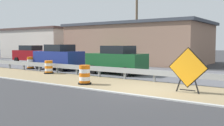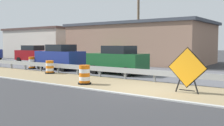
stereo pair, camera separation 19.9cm
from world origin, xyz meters
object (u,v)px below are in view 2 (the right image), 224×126
Objects in this scene: car_distant_a at (34,54)px; utility_pole_near at (138,27)px; traffic_barrel_close at (50,68)px; traffic_barrel_nearest at (85,76)px; car_distant_b at (117,60)px; warning_sign_diamond at (187,69)px; traffic_barrel_mid at (32,63)px; car_lead_near_lane at (60,57)px.

utility_pole_near is (4.42, -11.16, 2.90)m from car_distant_a.
traffic_barrel_close is 0.13× the size of utility_pole_near.
car_distant_a is at bearing 61.29° from traffic_barrel_nearest.
car_distant_b is (2.64, -4.24, 0.60)m from traffic_barrel_close.
traffic_barrel_close is at bearing 32.55° from car_distant_b.
traffic_barrel_nearest is 13.89m from utility_pole_near.
warning_sign_diamond reaches higher than traffic_barrel_nearest.
traffic_barrel_mid is 0.22× the size of car_distant_a.
car_distant_a is 1.12× the size of car_distant_b.
car_lead_near_lane is 9.00m from car_distant_a.
traffic_barrel_nearest is at bearing 147.55° from car_lead_near_lane.
utility_pole_near reaches higher than warning_sign_diamond.
warning_sign_diamond reaches higher than traffic_barrel_mid.
car_lead_near_lane is (0.95, -2.53, 0.59)m from traffic_barrel_mid.
warning_sign_diamond is 0.43× the size of car_distant_a.
warning_sign_diamond is 13.09m from car_lead_near_lane.
traffic_barrel_mid is at bearing -99.32° from warning_sign_diamond.
car_distant_a is 0.64× the size of utility_pole_near.
traffic_barrel_mid reaches higher than traffic_barrel_nearest.
car_distant_b is at bearing -176.74° from car_lead_near_lane.
car_distant_a is (4.56, 5.71, 0.53)m from traffic_barrel_mid.
traffic_barrel_nearest is 8.55m from car_lead_near_lane.
car_distant_b reaches higher than traffic_barrel_close.
traffic_barrel_mid is 7.33m from car_distant_a.
car_lead_near_lane reaches higher than traffic_barrel_nearest.
traffic_barrel_nearest is 1.00× the size of traffic_barrel_mid.
car_distant_a is 12.35m from utility_pole_near.
warning_sign_diamond is 5.49m from traffic_barrel_nearest.
traffic_barrel_close is 11.55m from car_distant_a.
car_lead_near_lane is (2.47, 1.57, 0.63)m from traffic_barrel_close.
car_distant_b is at bearing -159.85° from utility_pole_near.
traffic_barrel_close is 0.92× the size of traffic_barrel_mid.
car_lead_near_lane is 0.58× the size of utility_pole_near.
warning_sign_diamond reaches higher than traffic_barrel_close.
car_lead_near_lane is at bearing 2.35° from car_distant_b.
car_distant_a is at bearing -22.20° from car_lead_near_lane.
warning_sign_diamond is at bearing 163.76° from car_lead_near_lane.
car_lead_near_lane is at bearing -69.52° from traffic_barrel_mid.
car_distant_a reaches higher than traffic_barrel_nearest.
traffic_barrel_mid is at bearing 69.64° from traffic_barrel_close.
car_distant_b reaches higher than warning_sign_diamond.
traffic_barrel_mid is at bearing 22.01° from car_lead_near_lane.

